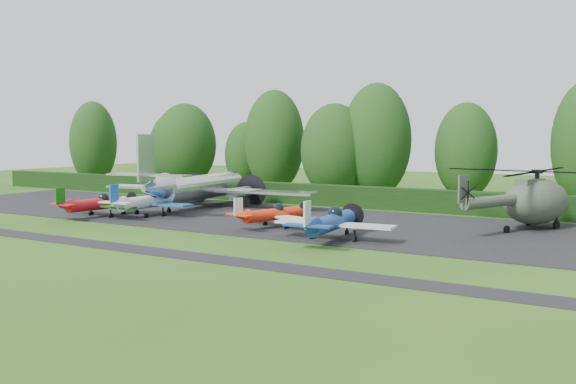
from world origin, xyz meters
The scene contains 18 objects.
ground centered at (0.00, 0.00, 0.00)m, with size 160.00×160.00×0.00m, color #295417.
apron centered at (0.00, 10.00, 0.00)m, with size 70.00×18.00×0.01m, color black.
taxiway_verge centered at (0.00, -6.00, 0.00)m, with size 70.00×2.00×0.00m, color black.
hedgerow centered at (0.00, 21.00, 0.00)m, with size 90.00×1.60×2.00m, color black.
transport_plane centered at (-7.57, 13.01, 1.98)m, with size 22.21×17.03×7.12m.
light_plane_red centered at (-10.39, 3.27, 1.14)m, with size 7.10×7.46×2.73m.
light_plane_white centered at (-7.41, 5.91, 1.25)m, with size 7.79×8.19×2.99m.
light_plane_orange centered at (5.28, 5.56, 1.03)m, with size 6.45×6.78×2.48m.
light_plane_blue centered at (11.68, 2.46, 1.27)m, with size 7.93×8.33×3.05m.
helicopter centered at (21.83, 15.07, 2.31)m, with size 13.37×15.66×4.31m.
tree_1 centered at (2.40, 31.24, 6.21)m, with size 7.56×7.56×12.44m.
tree_3 centered at (-38.65, 28.51, 5.69)m, with size 6.40×6.40×11.41m.
tree_4 centered at (-29.11, 33.61, 4.83)m, with size 5.86×5.86×9.68m.
tree_5 centered at (11.34, 34.20, 5.10)m, with size 6.49×6.49×10.23m.
tree_6 centered at (-1.76, 29.38, 5.12)m, with size 7.48×7.48×10.26m.
tree_7 centered at (-17.11, 34.59, 4.22)m, with size 5.70×5.70×8.47m.
tree_9 centered at (-10.68, 31.12, 6.06)m, with size 7.14×7.14×12.14m.
tree_10 centered at (-25.32, 32.20, 5.47)m, with size 8.24×8.24×10.95m.
Camera 1 is at (30.19, -33.71, 6.85)m, focal length 40.00 mm.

